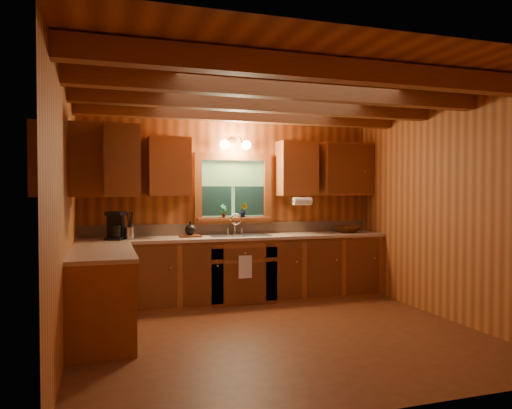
{
  "coord_description": "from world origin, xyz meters",
  "views": [
    {
      "loc": [
        -1.76,
        -4.73,
        1.51
      ],
      "look_at": [
        0.0,
        0.8,
        1.35
      ],
      "focal_mm": 33.67,
      "sensor_mm": 36.0,
      "label": 1
    }
  ],
  "objects": [
    {
      "name": "room",
      "position": [
        0.0,
        0.0,
        1.3
      ],
      "size": [
        4.2,
        4.2,
        4.2
      ],
      "color": "#5B2E16",
      "rests_on": "ground"
    },
    {
      "name": "ceiling_beams",
      "position": [
        0.0,
        0.0,
        2.49
      ],
      "size": [
        4.2,
        2.54,
        0.18
      ],
      "color": "brown",
      "rests_on": "room"
    },
    {
      "name": "base_cabinets",
      "position": [
        -0.49,
        1.28,
        0.43
      ],
      "size": [
        4.2,
        2.22,
        0.86
      ],
      "color": "brown",
      "rests_on": "ground"
    },
    {
      "name": "countertop",
      "position": [
        -0.48,
        1.29,
        0.88
      ],
      "size": [
        4.2,
        2.24,
        0.04
      ],
      "color": "tan",
      "rests_on": "base_cabinets"
    },
    {
      "name": "backsplash",
      "position": [
        0.0,
        1.89,
        0.98
      ],
      "size": [
        4.2,
        0.02,
        0.16
      ],
      "primitive_type": "cube",
      "color": "tan",
      "rests_on": "room"
    },
    {
      "name": "dishwasher_panel",
      "position": [
        -1.47,
        0.68,
        0.43
      ],
      "size": [
        0.02,
        0.6,
        0.8
      ],
      "primitive_type": "cube",
      "color": "white",
      "rests_on": "base_cabinets"
    },
    {
      "name": "upper_cabinets",
      "position": [
        -0.56,
        1.42,
        1.84
      ],
      "size": [
        4.19,
        1.77,
        0.78
      ],
      "color": "brown",
      "rests_on": "room"
    },
    {
      "name": "window",
      "position": [
        0.0,
        1.87,
        1.53
      ],
      "size": [
        1.12,
        0.08,
        1.0
      ],
      "color": "brown",
      "rests_on": "room"
    },
    {
      "name": "window_sill",
      "position": [
        0.0,
        1.82,
        1.12
      ],
      "size": [
        1.06,
        0.14,
        0.04
      ],
      "primitive_type": "cube",
      "color": "brown",
      "rests_on": "room"
    },
    {
      "name": "wall_sconce",
      "position": [
        0.0,
        1.75,
        2.16
      ],
      "size": [
        0.45,
        0.21,
        0.17
      ],
      "color": "black",
      "rests_on": "room"
    },
    {
      "name": "paper_towel_roll",
      "position": [
        0.92,
        1.53,
        1.37
      ],
      "size": [
        0.27,
        0.11,
        0.11
      ],
      "primitive_type": "cylinder",
      "rotation": [
        0.0,
        1.57,
        0.0
      ],
      "color": "white",
      "rests_on": "upper_cabinets"
    },
    {
      "name": "dish_towel",
      "position": [
        0.0,
        1.26,
        0.52
      ],
      "size": [
        0.18,
        0.01,
        0.3
      ],
      "primitive_type": "cube",
      "color": "white",
      "rests_on": "base_cabinets"
    },
    {
      "name": "sink",
      "position": [
        0.0,
        1.6,
        0.86
      ],
      "size": [
        0.82,
        0.48,
        0.43
      ],
      "color": "silver",
      "rests_on": "countertop"
    },
    {
      "name": "coffee_maker",
      "position": [
        -1.62,
        1.57,
        1.08
      ],
      "size": [
        0.2,
        0.26,
        0.36
      ],
      "rotation": [
        0.0,
        0.0,
        -0.4
      ],
      "color": "black",
      "rests_on": "countertop"
    },
    {
      "name": "utensil_crock",
      "position": [
        -1.45,
        1.54,
        0.99
      ],
      "size": [
        0.12,
        0.12,
        0.35
      ],
      "rotation": [
        0.0,
        0.0,
        0.2
      ],
      "color": "silver",
      "rests_on": "countertop"
    },
    {
      "name": "cutting_board",
      "position": [
        -0.66,
        1.61,
        0.91
      ],
      "size": [
        0.28,
        0.2,
        0.02
      ],
      "primitive_type": "cube",
      "rotation": [
        0.0,
        0.0,
        0.01
      ],
      "color": "#602E14",
      "rests_on": "countertop"
    },
    {
      "name": "teakettle",
      "position": [
        -0.66,
        1.61,
        1.0
      ],
      "size": [
        0.14,
        0.14,
        0.18
      ],
      "rotation": [
        0.0,
        0.0,
        0.26
      ],
      "color": "black",
      "rests_on": "cutting_board"
    },
    {
      "name": "wicker_basket",
      "position": [
        1.68,
        1.61,
        0.95
      ],
      "size": [
        0.5,
        0.5,
        0.1
      ],
      "primitive_type": "imported",
      "rotation": [
        0.0,
        0.0,
        0.34
      ],
      "color": "#48230C",
      "rests_on": "countertop"
    },
    {
      "name": "potted_plant_left",
      "position": [
        -0.16,
        1.79,
        1.24
      ],
      "size": [
        0.12,
        0.09,
        0.19
      ],
      "primitive_type": "imported",
      "rotation": [
        0.0,
        0.0,
        0.3
      ],
      "color": "#602E14",
      "rests_on": "window_sill"
    },
    {
      "name": "potted_plant_right",
      "position": [
        0.14,
        1.82,
        1.24
      ],
      "size": [
        0.13,
        0.12,
        0.2
      ],
      "primitive_type": "imported",
      "rotation": [
        0.0,
        0.0,
        -0.34
      ],
      "color": "#602E14",
      "rests_on": "window_sill"
    }
  ]
}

